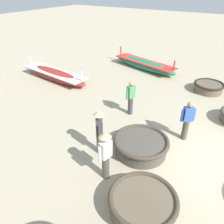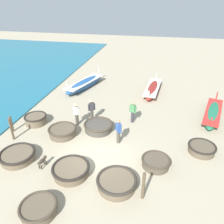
{
  "view_description": "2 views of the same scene",
  "coord_description": "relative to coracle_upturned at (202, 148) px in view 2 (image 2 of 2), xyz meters",
  "views": [
    {
      "loc": [
        -6.24,
        0.33,
        5.17
      ],
      "look_at": [
        -0.64,
        3.86,
        1.17
      ],
      "focal_mm": 35.0,
      "sensor_mm": 36.0,
      "label": 1
    },
    {
      "loc": [
        2.73,
        -9.1,
        7.98
      ],
      "look_at": [
        -0.05,
        3.72,
        0.87
      ],
      "focal_mm": 35.0,
      "sensor_mm": 36.0,
      "label": 2
    }
  ],
  "objects": [
    {
      "name": "ground_plane",
      "position": [
        -5.62,
        -1.65,
        -0.26
      ],
      "size": [
        80.0,
        80.0,
        0.0
      ],
      "primitive_type": "plane",
      "color": "tan"
    },
    {
      "name": "coracle_upturned",
      "position": [
        0.0,
        0.0,
        0.0
      ],
      "size": [
        1.57,
        1.57,
        0.48
      ],
      "color": "brown",
      "rests_on": "ground"
    },
    {
      "name": "coracle_front_left",
      "position": [
        -4.24,
        -3.54,
        0.02
      ],
      "size": [
        1.91,
        1.91,
        0.53
      ],
      "color": "brown",
      "rests_on": "ground"
    },
    {
      "name": "coracle_far_left",
      "position": [
        -6.61,
        -3.22,
        0.03
      ],
      "size": [
        1.9,
        1.9,
        0.53
      ],
      "color": "brown",
      "rests_on": "ground"
    },
    {
      "name": "coracle_front_right",
      "position": [
        -6.35,
        0.96,
        0.03
      ],
      "size": [
        1.93,
        1.93,
        0.55
      ],
      "color": "#4C473F",
      "rests_on": "ground"
    },
    {
      "name": "coracle_tilted",
      "position": [
        -9.86,
        -2.79,
        0.01
      ],
      "size": [
        1.93,
        1.93,
        0.49
      ],
      "color": "brown",
      "rests_on": "ground"
    },
    {
      "name": "coracle_center",
      "position": [
        -8.43,
        -0.09,
        0.04
      ],
      "size": [
        1.79,
        1.79,
        0.55
      ],
      "color": "brown",
      "rests_on": "ground"
    },
    {
      "name": "coracle_far_right",
      "position": [
        -10.83,
        0.89,
        0.07
      ],
      "size": [
        1.53,
        1.53,
        0.63
      ],
      "color": "brown",
      "rests_on": "ground"
    },
    {
      "name": "coracle_nearest",
      "position": [
        -2.51,
        -1.72,
        0.0
      ],
      "size": [
        1.52,
        1.52,
        0.49
      ],
      "color": "brown",
      "rests_on": "ground"
    },
    {
      "name": "coracle_weathered",
      "position": [
        -7.09,
        -5.58,
        -0.01
      ],
      "size": [
        1.57,
        1.57,
        0.47
      ],
      "color": "brown",
      "rests_on": "ground"
    },
    {
      "name": "long_boat_blue_hull",
      "position": [
        -9.6,
        7.87,
        0.14
      ],
      "size": [
        2.69,
        5.61,
        1.41
      ],
      "color": "#285693",
      "rests_on": "ground"
    },
    {
      "name": "long_boat_red_hull",
      "position": [
        -3.18,
        8.23,
        0.04
      ],
      "size": [
        1.57,
        5.12,
        1.03
      ],
      "color": "maroon",
      "rests_on": "ground"
    },
    {
      "name": "long_boat_green_hull",
      "position": [
        1.35,
        4.42,
        0.06
      ],
      "size": [
        2.25,
        5.01,
        1.1
      ],
      "color": "#237551",
      "rests_on": "ground"
    },
    {
      "name": "fisherman_standing_right",
      "position": [
        -4.81,
        -0.1,
        0.57
      ],
      "size": [
        0.38,
        0.43,
        1.57
      ],
      "color": "#4C473D",
      "rests_on": "ground"
    },
    {
      "name": "fisherman_hauling",
      "position": [
        -7.97,
        1.35,
        0.69
      ],
      "size": [
        0.52,
        0.36,
        1.67
      ],
      "color": "#4C473D",
      "rests_on": "ground"
    },
    {
      "name": "fisherman_crouching",
      "position": [
        -7.14,
        2.14,
        0.69
      ],
      "size": [
        0.44,
        0.38,
        1.67
      ],
      "color": "#4C473D",
      "rests_on": "ground"
    },
    {
      "name": "fisherman_by_coracle",
      "position": [
        -4.29,
        2.48,
        0.57
      ],
      "size": [
        0.51,
        0.32,
        1.57
      ],
      "color": "#383842",
      "rests_on": "ground"
    },
    {
      "name": "dog",
      "position": [
        -8.26,
        -2.99,
        0.11
      ],
      "size": [
        0.32,
        0.67,
        0.55
      ],
      "color": "#3D3328",
      "rests_on": "ground"
    },
    {
      "name": "mooring_post_shoreline",
      "position": [
        -11.82,
        -0.34,
        0.3
      ],
      "size": [
        0.14,
        0.14,
        1.13
      ],
      "primitive_type": "cylinder",
      "color": "brown",
      "rests_on": "ground"
    },
    {
      "name": "mooring_post_mid_beach",
      "position": [
        -2.99,
        -3.91,
        0.47
      ],
      "size": [
        0.14,
        0.14,
        1.46
      ],
      "primitive_type": "cylinder",
      "color": "brown",
      "rests_on": "ground"
    },
    {
      "name": "mooring_post_inland",
      "position": [
        -11.24,
        -1.15,
        0.48
      ],
      "size": [
        0.14,
        0.14,
        1.48
      ],
      "primitive_type": "cylinder",
      "color": "brown",
      "rests_on": "ground"
    }
  ]
}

